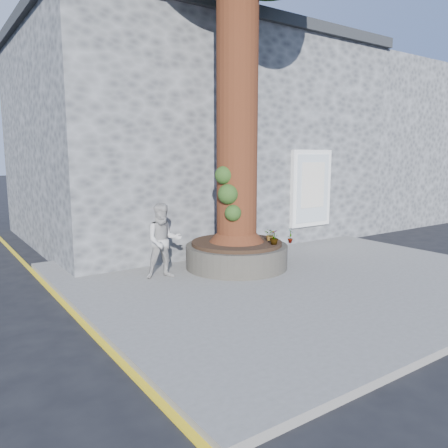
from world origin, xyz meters
TOP-DOWN VIEW (x-y plane):
  - ground at (0.00, 0.00)m, footprint 120.00×120.00m
  - pavement at (1.50, 1.00)m, footprint 9.00×8.00m
  - yellow_line at (-3.05, 1.00)m, footprint 0.10×30.00m
  - stone_shop at (2.50, 7.20)m, footprint 10.30×8.30m
  - neighbour_shop at (10.50, 7.20)m, footprint 6.00×8.00m
  - planter at (0.80, 2.00)m, footprint 2.30×2.30m
  - man at (1.80, 3.11)m, footprint 0.69×0.49m
  - woman at (-0.96, 2.15)m, footprint 0.89×0.77m
  - shopping_bag at (2.01, 2.89)m, footprint 0.23×0.18m
  - plant_a at (1.65, 1.15)m, footprint 0.21×0.22m
  - plant_b at (1.06, 2.85)m, footprint 0.26×0.26m
  - plant_c at (1.25, 1.24)m, footprint 0.25×0.25m
  - plant_d at (1.46, 1.61)m, footprint 0.25×0.27m

SIDE VIEW (x-z plane):
  - ground at x=0.00m, z-range 0.00..0.00m
  - yellow_line at x=-3.05m, z-range 0.00..0.01m
  - pavement at x=1.50m, z-range 0.00..0.12m
  - shopping_bag at x=2.01m, z-range 0.12..0.40m
  - planter at x=0.80m, z-range 0.11..0.71m
  - plant_d at x=1.46m, z-range 0.72..1.00m
  - plant_c at x=1.25m, z-range 0.72..1.04m
  - plant_b at x=1.06m, z-range 0.72..1.06m
  - plant_a at x=1.65m, z-range 0.72..1.06m
  - woman at x=-0.96m, z-range 0.12..1.68m
  - man at x=1.80m, z-range 0.12..1.89m
  - neighbour_shop at x=10.50m, z-range 0.00..6.00m
  - stone_shop at x=2.50m, z-range 0.01..6.31m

